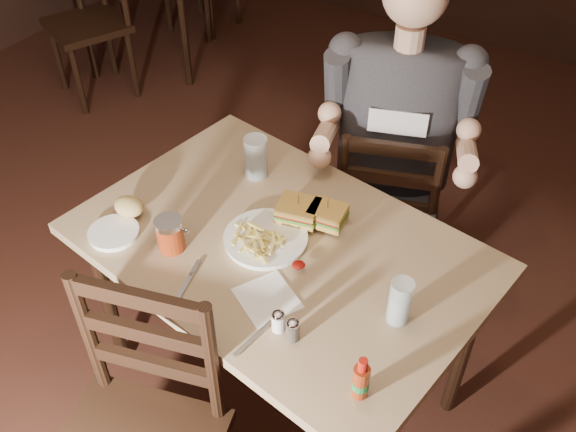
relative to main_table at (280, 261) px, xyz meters
The scene contains 21 objects.
room_shell 0.79m from the main_table, 111.87° to the right, with size 7.00×7.00×7.00m.
main_table is the anchor object (origin of this frame).
chair_far 0.74m from the main_table, 83.55° to the left, with size 0.41×0.45×0.89m, color black, non-canonical shape.
bg_chair_near 2.47m from the main_table, 150.13° to the left, with size 0.43×0.47×0.93m, color black, non-canonical shape.
diner 0.71m from the main_table, 81.61° to the left, with size 0.57×0.45×0.99m, color #323338, non-canonical shape.
dinner_plate 0.10m from the main_table, 164.35° to the right, with size 0.26×0.26×0.01m, color white.
sandwich_left 0.22m from the main_table, 61.02° to the left, with size 0.11×0.09×0.10m, color gold, non-canonical shape.
sandwich_right 0.19m from the main_table, 92.46° to the left, with size 0.13×0.11×0.11m, color gold, non-canonical shape.
fries_pile 0.13m from the main_table, 138.23° to the right, with size 0.24×0.17×0.04m, color #E2CD66, non-canonical shape.
ketchup_dollop 0.16m from the main_table, 30.32° to the right, with size 0.04×0.04×0.01m, color maroon.
glass_left 0.39m from the main_table, 135.26° to the left, with size 0.08×0.08×0.15m, color silver.
glass_right 0.47m from the main_table, 10.16° to the right, with size 0.06×0.06×0.15m, color silver.
hot_sauce 0.59m from the main_table, 37.31° to the right, with size 0.04×0.04×0.14m, color maroon, non-canonical shape.
salt_shaker 0.35m from the main_table, 58.41° to the right, with size 0.04×0.04×0.07m, color white, non-canonical shape.
pepper_shaker 0.38m from the main_table, 52.20° to the right, with size 0.04×0.04×0.07m, color #38332D, non-canonical shape.
syrup_dispenser 0.36m from the main_table, 145.83° to the right, with size 0.09×0.09×0.11m, color maroon, non-canonical shape.
napkin 0.24m from the main_table, 66.86° to the right, with size 0.17×0.15×0.00m, color white.
knife 0.34m from the main_table, 114.91° to the right, with size 0.01×0.22×0.01m, color silver.
fork 0.38m from the main_table, 68.86° to the right, with size 0.01×0.15×0.00m, color silver.
side_plate 0.54m from the main_table, 152.82° to the right, with size 0.16×0.16×0.01m, color white.
bread_roll 0.52m from the main_table, 163.33° to the right, with size 0.10×0.08×0.06m, color tan.
Camera 1 is at (0.90, -0.87, 2.19)m, focal length 40.00 mm.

